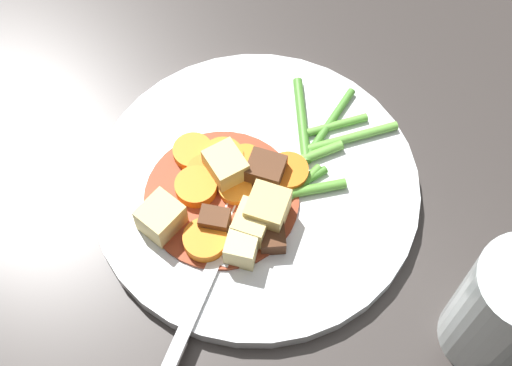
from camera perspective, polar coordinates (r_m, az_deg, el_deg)
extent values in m
plane|color=#383330|center=(0.60, 0.00, -0.66)|extent=(3.00, 3.00, 0.00)
cylinder|color=white|center=(0.60, 0.00, -0.33)|extent=(0.26, 0.26, 0.01)
cylinder|color=#93381E|center=(0.58, -2.50, -1.50)|extent=(0.12, 0.12, 0.00)
cylinder|color=orange|center=(0.59, -0.54, 1.75)|extent=(0.03, 0.03, 0.01)
cylinder|color=orange|center=(0.58, -1.60, -0.55)|extent=(0.03, 0.03, 0.01)
cylinder|color=orange|center=(0.60, -4.92, 2.37)|extent=(0.05, 0.05, 0.01)
cylinder|color=orange|center=(0.56, -3.98, -4.50)|extent=(0.04, 0.04, 0.01)
cylinder|color=orange|center=(0.59, -3.95, 0.75)|extent=(0.03, 0.03, 0.01)
cylinder|color=orange|center=(0.58, -4.68, -0.35)|extent=(0.04, 0.04, 0.01)
cylinder|color=orange|center=(0.59, 2.51, 0.81)|extent=(0.05, 0.05, 0.01)
cylinder|color=orange|center=(0.59, -2.60, 1.95)|extent=(0.04, 0.04, 0.01)
cube|color=#E5CC7A|center=(0.58, -2.37, 1.21)|extent=(0.03, 0.03, 0.03)
cube|color=#E5CC7A|center=(0.56, -7.23, -3.06)|extent=(0.04, 0.04, 0.03)
cube|color=#EAD68C|center=(0.55, -1.14, -5.12)|extent=(0.03, 0.03, 0.02)
cube|color=#E5CC7A|center=(0.56, -0.30, -3.16)|extent=(0.04, 0.04, 0.03)
cube|color=#DBBC6B|center=(0.56, 0.90, -2.14)|extent=(0.04, 0.04, 0.03)
cube|color=#56331E|center=(0.56, -3.23, -3.00)|extent=(0.03, 0.03, 0.02)
cube|color=#4C2B19|center=(0.56, 1.30, -4.33)|extent=(0.03, 0.03, 0.02)
cube|color=#56331E|center=(0.58, 0.68, 1.07)|extent=(0.04, 0.04, 0.02)
cylinder|color=#4C8E33|center=(0.62, 3.59, 4.92)|extent=(0.04, 0.08, 0.01)
cylinder|color=#4C8E33|center=(0.62, 5.66, 4.51)|extent=(0.07, 0.05, 0.01)
cylinder|color=#66AD42|center=(0.60, 3.21, 1.91)|extent=(0.08, 0.01, 0.01)
cylinder|color=#599E38|center=(0.58, 4.10, -0.55)|extent=(0.06, 0.02, 0.01)
cylinder|color=#4C8E33|center=(0.58, 2.92, -0.40)|extent=(0.06, 0.01, 0.01)
cylinder|color=#599E38|center=(0.58, 2.81, -0.87)|extent=(0.07, 0.03, 0.01)
cylinder|color=#66AD42|center=(0.62, 6.32, 4.52)|extent=(0.05, 0.02, 0.01)
cylinder|color=#66AD42|center=(0.61, 7.18, 3.83)|extent=(0.08, 0.02, 0.01)
cube|color=silver|center=(0.54, -5.66, -11.54)|extent=(0.09, 0.08, 0.00)
cube|color=silver|center=(0.56, -2.94, -5.51)|extent=(0.03, 0.03, 0.00)
cylinder|color=silver|center=(0.57, -0.92, -3.25)|extent=(0.03, 0.03, 0.00)
cylinder|color=silver|center=(0.57, -1.51, -3.05)|extent=(0.03, 0.03, 0.00)
cylinder|color=silver|center=(0.57, -2.09, -2.85)|extent=(0.03, 0.03, 0.00)
cylinder|color=silver|center=(0.57, -2.67, -2.65)|extent=(0.03, 0.03, 0.00)
cylinder|color=silver|center=(0.53, 18.77, -9.36)|extent=(0.07, 0.07, 0.11)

